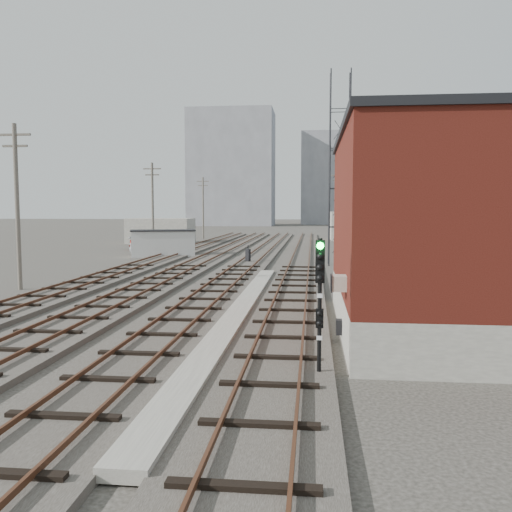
# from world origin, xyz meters

# --- Properties ---
(ground) EXTENTS (320.00, 320.00, 0.00)m
(ground) POSITION_xyz_m (0.00, 60.00, 0.00)
(ground) COLOR #282621
(ground) RESTS_ON ground
(track_right) EXTENTS (3.20, 90.00, 0.39)m
(track_right) POSITION_xyz_m (2.50, 39.00, 0.11)
(track_right) COLOR #332D28
(track_right) RESTS_ON ground
(track_mid_right) EXTENTS (3.20, 90.00, 0.39)m
(track_mid_right) POSITION_xyz_m (-1.50, 39.00, 0.11)
(track_mid_right) COLOR #332D28
(track_mid_right) RESTS_ON ground
(track_mid_left) EXTENTS (3.20, 90.00, 0.39)m
(track_mid_left) POSITION_xyz_m (-5.50, 39.00, 0.11)
(track_mid_left) COLOR #332D28
(track_mid_left) RESTS_ON ground
(track_left) EXTENTS (3.20, 90.00, 0.39)m
(track_left) POSITION_xyz_m (-9.50, 39.00, 0.11)
(track_left) COLOR #332D28
(track_left) RESTS_ON ground
(platform_curb) EXTENTS (0.90, 28.00, 0.26)m
(platform_curb) POSITION_xyz_m (0.50, 14.00, 0.13)
(platform_curb) COLOR gray
(platform_curb) RESTS_ON ground
(brick_building) EXTENTS (6.54, 12.20, 7.22)m
(brick_building) POSITION_xyz_m (7.50, 12.00, 3.63)
(brick_building) COLOR gray
(brick_building) RESTS_ON ground
(lattice_tower) EXTENTS (1.60, 1.60, 15.00)m
(lattice_tower) POSITION_xyz_m (5.50, 35.00, 7.50)
(lattice_tower) COLOR black
(lattice_tower) RESTS_ON ground
(utility_pole_left_a) EXTENTS (1.80, 0.24, 9.00)m
(utility_pole_left_a) POSITION_xyz_m (-12.50, 20.00, 4.80)
(utility_pole_left_a) COLOR #595147
(utility_pole_left_a) RESTS_ON ground
(utility_pole_left_b) EXTENTS (1.80, 0.24, 9.00)m
(utility_pole_left_b) POSITION_xyz_m (-12.50, 45.00, 4.80)
(utility_pole_left_b) COLOR #595147
(utility_pole_left_b) RESTS_ON ground
(utility_pole_left_c) EXTENTS (1.80, 0.24, 9.00)m
(utility_pole_left_c) POSITION_xyz_m (-12.50, 70.00, 4.80)
(utility_pole_left_c) COLOR #595147
(utility_pole_left_c) RESTS_ON ground
(utility_pole_right_a) EXTENTS (1.80, 0.24, 9.00)m
(utility_pole_right_a) POSITION_xyz_m (6.50, 28.00, 4.80)
(utility_pole_right_a) COLOR #595147
(utility_pole_right_a) RESTS_ON ground
(utility_pole_right_b) EXTENTS (1.80, 0.24, 9.00)m
(utility_pole_right_b) POSITION_xyz_m (6.50, 58.00, 4.80)
(utility_pole_right_b) COLOR #595147
(utility_pole_right_b) RESTS_ON ground
(apartment_left) EXTENTS (22.00, 14.00, 30.00)m
(apartment_left) POSITION_xyz_m (-18.00, 135.00, 15.00)
(apartment_left) COLOR gray
(apartment_left) RESTS_ON ground
(apartment_right) EXTENTS (16.00, 12.00, 26.00)m
(apartment_right) POSITION_xyz_m (8.00, 150.00, 13.00)
(apartment_right) COLOR gray
(apartment_right) RESTS_ON ground
(shed_left) EXTENTS (8.00, 5.00, 3.20)m
(shed_left) POSITION_xyz_m (-16.00, 60.00, 1.60)
(shed_left) COLOR gray
(shed_left) RESTS_ON ground
(shed_right) EXTENTS (6.00, 6.00, 4.00)m
(shed_right) POSITION_xyz_m (9.00, 70.00, 2.00)
(shed_right) COLOR gray
(shed_right) RESTS_ON ground
(signal_mast) EXTENTS (0.40, 0.40, 3.68)m
(signal_mast) POSITION_xyz_m (3.70, 5.90, 2.11)
(signal_mast) COLOR gray
(signal_mast) RESTS_ON ground
(switch_stand) EXTENTS (0.43, 0.43, 1.40)m
(switch_stand) POSITION_xyz_m (-1.70, 35.21, 0.66)
(switch_stand) COLOR black
(switch_stand) RESTS_ON ground
(site_trailer) EXTENTS (6.40, 4.15, 2.49)m
(site_trailer) POSITION_xyz_m (-10.35, 40.98, 1.25)
(site_trailer) COLOR silver
(site_trailer) RESTS_ON ground
(car_red) EXTENTS (4.84, 2.49, 1.58)m
(car_red) POSITION_xyz_m (-13.64, 48.20, 0.79)
(car_red) COLOR maroon
(car_red) RESTS_ON ground
(car_silver) EXTENTS (5.01, 3.25, 1.56)m
(car_silver) POSITION_xyz_m (-11.61, 42.36, 0.78)
(car_silver) COLOR #93959A
(car_silver) RESTS_ON ground
(car_grey) EXTENTS (4.91, 2.18, 1.40)m
(car_grey) POSITION_xyz_m (-14.06, 49.85, 0.70)
(car_grey) COLOR slate
(car_grey) RESTS_ON ground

